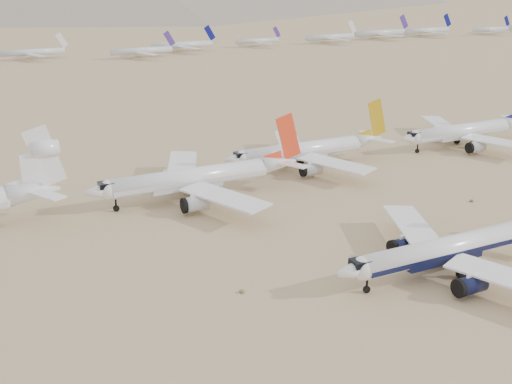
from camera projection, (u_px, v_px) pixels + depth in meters
ground at (434, 291)px, 111.89m from camera, size 7000.00×7000.00×0.00m
main_airliner at (455, 247)px, 117.90m from camera, size 49.01×47.87×17.29m
row2_navy_widebody at (467, 131)px, 199.25m from camera, size 48.00×46.94×17.08m
row2_gold_tail at (309, 150)px, 178.75m from camera, size 48.63×47.56×17.32m
row2_orange_tail at (199, 177)px, 154.63m from camera, size 52.26×51.12×18.64m
distant_storage_row at (202, 44)px, 412.69m from camera, size 659.46×60.54×15.02m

